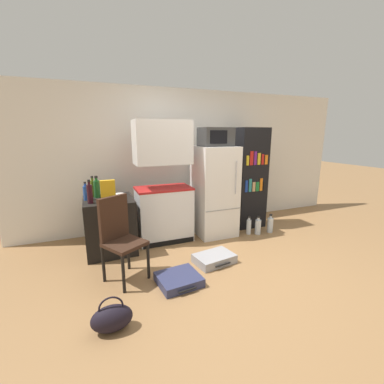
% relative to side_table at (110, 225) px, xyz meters
% --- Properties ---
extents(ground_plane, '(24.00, 24.00, 0.00)m').
position_rel_side_table_xyz_m(ground_plane, '(1.45, -1.24, -0.40)').
color(ground_plane, olive).
extents(wall_back, '(6.40, 0.10, 2.47)m').
position_rel_side_table_xyz_m(wall_back, '(1.65, 0.76, 0.84)').
color(wall_back, white).
rests_on(wall_back, ground_plane).
extents(side_table, '(0.68, 0.71, 0.79)m').
position_rel_side_table_xyz_m(side_table, '(0.00, 0.00, 0.00)').
color(side_table, black).
rests_on(side_table, ground_plane).
extents(kitchen_hutch, '(0.87, 0.53, 1.90)m').
position_rel_side_table_xyz_m(kitchen_hutch, '(0.85, 0.10, 0.48)').
color(kitchen_hutch, white).
rests_on(kitchen_hutch, ground_plane).
extents(refrigerator, '(0.64, 0.66, 1.50)m').
position_rel_side_table_xyz_m(refrigerator, '(1.72, 0.04, 0.35)').
color(refrigerator, white).
rests_on(refrigerator, ground_plane).
extents(microwave, '(0.50, 0.39, 0.30)m').
position_rel_side_table_xyz_m(microwave, '(1.72, 0.04, 1.25)').
color(microwave, '#333333').
rests_on(microwave, refrigerator).
extents(bookshelf, '(0.55, 0.41, 1.80)m').
position_rel_side_table_xyz_m(bookshelf, '(2.49, 0.16, 0.51)').
color(bookshelf, black).
rests_on(bookshelf, ground_plane).
extents(bottle_olive_oil, '(0.07, 0.07, 0.31)m').
position_rel_side_table_xyz_m(bottle_olive_oil, '(-0.19, 0.21, 0.53)').
color(bottle_olive_oil, '#566619').
rests_on(bottle_olive_oil, side_table).
extents(bottle_green_tall, '(0.09, 0.09, 0.32)m').
position_rel_side_table_xyz_m(bottle_green_tall, '(-0.14, 0.13, 0.53)').
color(bottle_green_tall, '#1E6028').
rests_on(bottle_green_tall, side_table).
extents(bottle_wine_dark, '(0.07, 0.07, 0.32)m').
position_rel_side_table_xyz_m(bottle_wine_dark, '(-0.24, -0.17, 0.53)').
color(bottle_wine_dark, black).
rests_on(bottle_wine_dark, side_table).
extents(bottle_ketchup_red, '(0.07, 0.07, 0.19)m').
position_rel_side_table_xyz_m(bottle_ketchup_red, '(0.04, 0.25, 0.48)').
color(bottle_ketchup_red, '#AD1914').
rests_on(bottle_ketchup_red, side_table).
extents(bottle_blue_soda, '(0.07, 0.07, 0.26)m').
position_rel_side_table_xyz_m(bottle_blue_soda, '(-0.29, 0.03, 0.51)').
color(bottle_blue_soda, '#1E47A3').
rests_on(bottle_blue_soda, side_table).
extents(bowl, '(0.15, 0.15, 0.04)m').
position_rel_side_table_xyz_m(bowl, '(0.17, 0.08, 0.42)').
color(bowl, silver).
rests_on(bowl, side_table).
extents(cereal_box, '(0.19, 0.07, 0.30)m').
position_rel_side_table_xyz_m(cereal_box, '(-0.01, -0.19, 0.55)').
color(cereal_box, gold).
rests_on(cereal_box, side_table).
extents(chair, '(0.55, 0.55, 1.00)m').
position_rel_side_table_xyz_m(chair, '(0.05, -0.82, 0.18)').
color(chair, black).
rests_on(chair, ground_plane).
extents(suitcase_large_flat, '(0.51, 0.49, 0.10)m').
position_rel_side_table_xyz_m(suitcase_large_flat, '(0.64, -1.21, -0.35)').
color(suitcase_large_flat, navy).
rests_on(suitcase_large_flat, ground_plane).
extents(suitcase_small_flat, '(0.57, 0.44, 0.11)m').
position_rel_side_table_xyz_m(suitcase_small_flat, '(1.25, -0.92, -0.34)').
color(suitcase_small_flat, '#99999E').
rests_on(suitcase_small_flat, ground_plane).
extents(handbag, '(0.36, 0.20, 0.33)m').
position_rel_side_table_xyz_m(handbag, '(-0.14, -1.68, -0.27)').
color(handbag, black).
rests_on(handbag, ground_plane).
extents(water_bottle_front, '(0.08, 0.08, 0.32)m').
position_rel_side_table_xyz_m(water_bottle_front, '(2.26, -0.23, -0.26)').
color(water_bottle_front, silver).
rests_on(water_bottle_front, ground_plane).
extents(water_bottle_middle, '(0.10, 0.10, 0.33)m').
position_rel_side_table_xyz_m(water_bottle_middle, '(2.40, -0.29, -0.26)').
color(water_bottle_middle, silver).
rests_on(water_bottle_middle, ground_plane).
extents(water_bottle_back, '(0.10, 0.10, 0.33)m').
position_rel_side_table_xyz_m(water_bottle_back, '(2.66, -0.30, -0.26)').
color(water_bottle_back, silver).
rests_on(water_bottle_back, ground_plane).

